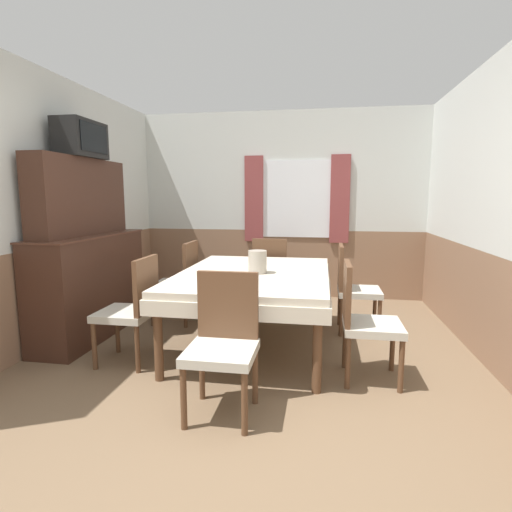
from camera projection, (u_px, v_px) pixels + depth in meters
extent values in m
plane|color=brown|center=(203.00, 467.00, 2.12)|extent=(16.00, 16.00, 0.00)
cube|color=silver|center=(281.00, 171.00, 5.59)|extent=(4.36, 0.05, 1.65)
cube|color=#89664C|center=(280.00, 263.00, 5.78)|extent=(4.36, 0.05, 0.95)
cube|color=white|center=(296.00, 199.00, 5.58)|extent=(1.04, 0.01, 1.07)
cube|color=brown|center=(254.00, 199.00, 5.66)|extent=(0.26, 0.03, 1.20)
cube|color=brown|center=(340.00, 199.00, 5.46)|extent=(0.26, 0.03, 1.20)
cube|color=silver|center=(64.00, 162.00, 4.04)|extent=(0.05, 4.20, 1.65)
cube|color=#89664C|center=(73.00, 287.00, 4.23)|extent=(0.05, 4.20, 0.95)
cube|color=silver|center=(492.00, 155.00, 3.39)|extent=(0.05, 4.20, 1.65)
cube|color=#89664C|center=(480.00, 303.00, 3.58)|extent=(0.05, 4.20, 0.95)
cube|color=beige|center=(254.00, 275.00, 3.77)|extent=(1.37, 1.89, 0.06)
cube|color=beige|center=(254.00, 284.00, 3.78)|extent=(1.40, 1.92, 0.12)
cylinder|color=brown|center=(158.00, 339.00, 3.08)|extent=(0.07, 0.07, 0.66)
cylinder|color=brown|center=(317.00, 349.00, 2.88)|extent=(0.07, 0.07, 0.66)
cylinder|color=brown|center=(217.00, 289.00, 4.76)|extent=(0.07, 0.07, 0.66)
cylinder|color=brown|center=(319.00, 293.00, 4.57)|extent=(0.07, 0.07, 0.66)
cylinder|color=brown|center=(259.00, 289.00, 5.31)|extent=(0.04, 0.04, 0.40)
cylinder|color=brown|center=(287.00, 291.00, 5.24)|extent=(0.04, 0.04, 0.40)
cylinder|color=brown|center=(254.00, 296.00, 4.94)|extent=(0.04, 0.04, 0.40)
cylinder|color=brown|center=(285.00, 298.00, 4.87)|extent=(0.04, 0.04, 0.40)
cube|color=#B7B2A3|center=(271.00, 276.00, 5.06)|extent=(0.44, 0.44, 0.06)
cube|color=brown|center=(269.00, 258.00, 4.82)|extent=(0.42, 0.04, 0.46)
cylinder|color=brown|center=(94.00, 346.00, 3.29)|extent=(0.04, 0.04, 0.40)
cylinder|color=brown|center=(117.00, 331.00, 3.66)|extent=(0.04, 0.04, 0.40)
cylinder|color=brown|center=(137.00, 349.00, 3.23)|extent=(0.04, 0.04, 0.40)
cylinder|color=brown|center=(157.00, 333.00, 3.60)|extent=(0.04, 0.04, 0.40)
cube|color=#B7B2A3|center=(125.00, 314.00, 3.41)|extent=(0.44, 0.44, 0.06)
cube|color=brown|center=(146.00, 285.00, 3.34)|extent=(0.04, 0.42, 0.46)
cylinder|color=brown|center=(153.00, 308.00, 4.42)|extent=(0.04, 0.04, 0.40)
cylinder|color=brown|center=(166.00, 300.00, 4.79)|extent=(0.04, 0.04, 0.40)
cylinder|color=brown|center=(185.00, 310.00, 4.35)|extent=(0.04, 0.04, 0.40)
cylinder|color=brown|center=(196.00, 301.00, 4.72)|extent=(0.04, 0.04, 0.40)
cube|color=#B7B2A3|center=(174.00, 285.00, 4.54)|extent=(0.44, 0.44, 0.06)
cube|color=brown|center=(191.00, 263.00, 4.47)|extent=(0.04, 0.42, 0.46)
cylinder|color=brown|center=(375.00, 309.00, 4.39)|extent=(0.04, 0.04, 0.40)
cylinder|color=brown|center=(379.00, 319.00, 4.02)|extent=(0.04, 0.04, 0.40)
cylinder|color=brown|center=(339.00, 307.00, 4.45)|extent=(0.04, 0.04, 0.40)
cylinder|color=brown|center=(341.00, 317.00, 4.08)|extent=(0.04, 0.04, 0.40)
cube|color=#B7B2A3|center=(359.00, 292.00, 4.20)|extent=(0.44, 0.44, 0.06)
cube|color=brown|center=(341.00, 267.00, 4.20)|extent=(0.04, 0.42, 0.46)
cylinder|color=brown|center=(392.00, 347.00, 3.27)|extent=(0.04, 0.04, 0.40)
cylinder|color=brown|center=(401.00, 366.00, 2.90)|extent=(0.04, 0.04, 0.40)
cylinder|color=brown|center=(345.00, 344.00, 3.33)|extent=(0.04, 0.04, 0.40)
cylinder|color=brown|center=(348.00, 363.00, 2.96)|extent=(0.04, 0.04, 0.40)
cube|color=#B7B2A3|center=(372.00, 326.00, 3.08)|extent=(0.44, 0.44, 0.06)
cube|color=brown|center=(347.00, 292.00, 3.07)|extent=(0.04, 0.42, 0.46)
cylinder|color=brown|center=(245.00, 404.00, 2.38)|extent=(0.04, 0.04, 0.40)
cylinder|color=brown|center=(184.00, 398.00, 2.44)|extent=(0.04, 0.04, 0.40)
cylinder|color=brown|center=(255.00, 376.00, 2.75)|extent=(0.04, 0.04, 0.40)
cylinder|color=brown|center=(202.00, 372.00, 2.81)|extent=(0.04, 0.04, 0.40)
cube|color=#B7B2A3|center=(221.00, 353.00, 2.56)|extent=(0.44, 0.44, 0.06)
cube|color=brown|center=(228.00, 305.00, 2.72)|extent=(0.42, 0.04, 0.46)
cube|color=#3D2319|center=(91.00, 285.00, 4.09)|extent=(0.44, 1.49, 1.04)
cube|color=#4C2C1F|center=(88.00, 236.00, 4.01)|extent=(0.46, 1.51, 0.02)
cube|color=#3D2319|center=(80.00, 197.00, 3.97)|extent=(0.24, 1.34, 0.76)
cube|color=black|center=(81.00, 139.00, 3.89)|extent=(0.28, 0.55, 0.35)
cube|color=black|center=(94.00, 138.00, 3.86)|extent=(0.01, 0.45, 0.27)
cylinder|color=#A39989|center=(257.00, 262.00, 3.68)|extent=(0.17, 0.17, 0.21)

